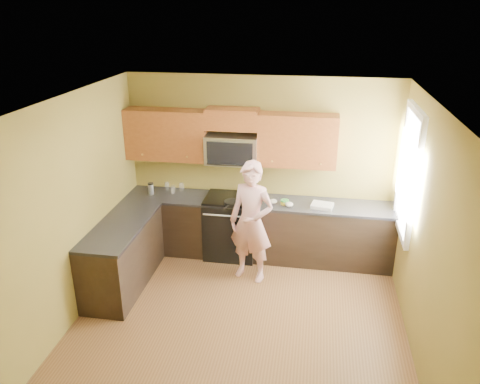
% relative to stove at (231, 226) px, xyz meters
% --- Properties ---
extents(floor, '(4.00, 4.00, 0.00)m').
position_rel_stove_xyz_m(floor, '(0.40, -1.68, -0.47)').
color(floor, brown).
rests_on(floor, ground).
extents(ceiling, '(4.00, 4.00, 0.00)m').
position_rel_stove_xyz_m(ceiling, '(0.40, -1.68, 2.23)').
color(ceiling, white).
rests_on(ceiling, ground).
extents(wall_back, '(4.00, 0.00, 4.00)m').
position_rel_stove_xyz_m(wall_back, '(0.40, 0.32, 0.88)').
color(wall_back, olive).
rests_on(wall_back, ground).
extents(wall_front, '(4.00, 0.00, 4.00)m').
position_rel_stove_xyz_m(wall_front, '(0.40, -3.67, 0.88)').
color(wall_front, olive).
rests_on(wall_front, ground).
extents(wall_left, '(0.00, 4.00, 4.00)m').
position_rel_stove_xyz_m(wall_left, '(-1.60, -1.68, 0.88)').
color(wall_left, olive).
rests_on(wall_left, ground).
extents(wall_right, '(0.00, 4.00, 4.00)m').
position_rel_stove_xyz_m(wall_right, '(2.40, -1.68, 0.88)').
color(wall_right, olive).
rests_on(wall_right, ground).
extents(cabinet_back_run, '(4.00, 0.60, 0.88)m').
position_rel_stove_xyz_m(cabinet_back_run, '(0.40, 0.02, -0.03)').
color(cabinet_back_run, black).
rests_on(cabinet_back_run, floor).
extents(cabinet_left_run, '(0.60, 1.60, 0.88)m').
position_rel_stove_xyz_m(cabinet_left_run, '(-1.30, -1.08, -0.03)').
color(cabinet_left_run, black).
rests_on(cabinet_left_run, floor).
extents(countertop_back, '(4.00, 0.62, 0.04)m').
position_rel_stove_xyz_m(countertop_back, '(0.40, 0.01, 0.43)').
color(countertop_back, black).
rests_on(countertop_back, cabinet_back_run).
extents(countertop_left, '(0.62, 1.60, 0.04)m').
position_rel_stove_xyz_m(countertop_left, '(-1.29, -1.08, 0.43)').
color(countertop_left, black).
rests_on(countertop_left, cabinet_left_run).
extents(stove, '(0.76, 0.65, 0.95)m').
position_rel_stove_xyz_m(stove, '(0.00, 0.00, 0.00)').
color(stove, black).
rests_on(stove, floor).
extents(microwave, '(0.76, 0.40, 0.42)m').
position_rel_stove_xyz_m(microwave, '(0.00, 0.12, 0.97)').
color(microwave, silver).
rests_on(microwave, wall_back).
extents(upper_cab_left, '(1.22, 0.33, 0.75)m').
position_rel_stove_xyz_m(upper_cab_left, '(-0.99, 0.16, 0.97)').
color(upper_cab_left, brown).
rests_on(upper_cab_left, wall_back).
extents(upper_cab_right, '(1.12, 0.33, 0.75)m').
position_rel_stove_xyz_m(upper_cab_right, '(0.94, 0.16, 0.97)').
color(upper_cab_right, brown).
rests_on(upper_cab_right, wall_back).
extents(upper_cab_over_mw, '(0.76, 0.33, 0.30)m').
position_rel_stove_xyz_m(upper_cab_over_mw, '(0.00, 0.16, 1.62)').
color(upper_cab_over_mw, brown).
rests_on(upper_cab_over_mw, wall_back).
extents(window, '(0.06, 1.06, 1.66)m').
position_rel_stove_xyz_m(window, '(2.38, -0.48, 1.17)').
color(window, white).
rests_on(window, wall_right).
extents(woman, '(0.72, 0.57, 1.72)m').
position_rel_stove_xyz_m(woman, '(0.40, -0.61, 0.39)').
color(woman, '#E37179').
rests_on(woman, floor).
extents(frying_pan, '(0.36, 0.48, 0.05)m').
position_rel_stove_xyz_m(frying_pan, '(0.07, -0.26, 0.47)').
color(frying_pan, black).
rests_on(frying_pan, stove).
extents(butter_tub, '(0.14, 0.14, 0.09)m').
position_rel_stove_xyz_m(butter_tub, '(0.81, -0.06, 0.45)').
color(butter_tub, yellow).
rests_on(butter_tub, countertop_back).
extents(toast_slice, '(0.14, 0.14, 0.01)m').
position_rel_stove_xyz_m(toast_slice, '(0.37, -0.14, 0.45)').
color(toast_slice, '#B27F47').
rests_on(toast_slice, countertop_back).
extents(napkin_a, '(0.11, 0.12, 0.06)m').
position_rel_stove_xyz_m(napkin_a, '(0.64, -0.05, 0.48)').
color(napkin_a, silver).
rests_on(napkin_a, countertop_back).
extents(napkin_b, '(0.16, 0.16, 0.07)m').
position_rel_stove_xyz_m(napkin_b, '(0.87, -0.13, 0.48)').
color(napkin_b, silver).
rests_on(napkin_b, countertop_back).
extents(dish_towel, '(0.34, 0.29, 0.05)m').
position_rel_stove_xyz_m(dish_towel, '(1.34, -0.07, 0.47)').
color(dish_towel, white).
rests_on(dish_towel, countertop_back).
extents(travel_mug, '(0.11, 0.11, 0.18)m').
position_rel_stove_xyz_m(travel_mug, '(-1.24, -0.01, 0.45)').
color(travel_mug, silver).
rests_on(travel_mug, countertop_back).
extents(glass_a, '(0.09, 0.09, 0.12)m').
position_rel_stove_xyz_m(glass_a, '(-0.92, 0.09, 0.51)').
color(glass_a, silver).
rests_on(glass_a, countertop_back).
extents(glass_b, '(0.09, 0.09, 0.12)m').
position_rel_stove_xyz_m(glass_b, '(-1.06, 0.21, 0.51)').
color(glass_b, silver).
rests_on(glass_b, countertop_back).
extents(glass_c, '(0.09, 0.09, 0.12)m').
position_rel_stove_xyz_m(glass_c, '(-0.82, 0.22, 0.51)').
color(glass_c, silver).
rests_on(glass_c, countertop_back).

